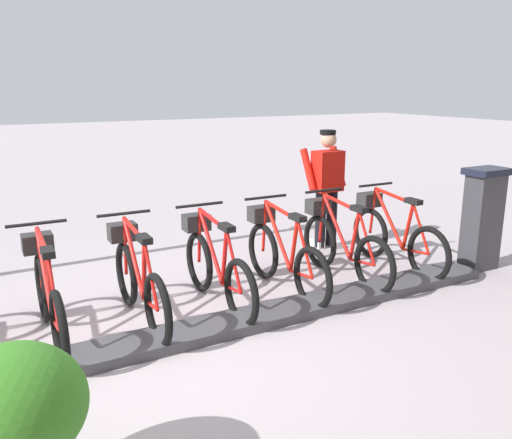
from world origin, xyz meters
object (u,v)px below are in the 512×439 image
Objects in this scene: bike_docked_5 at (48,295)px; bike_docked_0 at (394,234)px; payment_kiosk at (482,217)px; bike_docked_2 at (282,254)px; planter_bush at (15,424)px; bike_docked_1 at (342,243)px; worker_near_rack at (327,185)px; bike_docked_4 at (138,279)px; bike_docked_3 at (215,265)px.

bike_docked_0 is at bearing -90.00° from bike_docked_5.
payment_kiosk is 2.63m from bike_docked_2.
payment_kiosk is 5.69m from planter_bush.
bike_docked_0 and bike_docked_1 have the same top height.
bike_docked_5 is 1.04× the size of worker_near_rack.
bike_docked_5 is (0.00, 0.83, 0.00)m from bike_docked_4.
bike_docked_2 is at bearing -90.00° from bike_docked_3.
bike_docked_4 is (0.00, 1.65, 0.00)m from bike_docked_2.
bike_docked_0 is 1.04× the size of worker_near_rack.
bike_docked_3 is (0.00, 1.65, 0.00)m from bike_docked_1.
payment_kiosk is 0.74× the size of bike_docked_4.
payment_kiosk reaches higher than bike_docked_4.
bike_docked_0 is 1.00× the size of bike_docked_3.
bike_docked_0 is 0.83m from bike_docked_1.
bike_docked_1 is 4.29m from planter_bush.
bike_docked_5 is at bearing 83.52° from payment_kiosk.
payment_kiosk is at bearing -108.29° from bike_docked_1.
bike_docked_4 is at bearing -31.42° from planter_bush.
bike_docked_0 is 4.13m from bike_docked_5.
payment_kiosk is 0.74× the size of bike_docked_2.
bike_docked_5 is 1.77× the size of planter_bush.
planter_bush is at bearing 105.46° from payment_kiosk.
bike_docked_3 is at bearing 90.00° from bike_docked_2.
bike_docked_1 reaches higher than planter_bush.
payment_kiosk is at bearing -97.74° from bike_docked_4.
bike_docked_4 is 2.45m from planter_bush.
bike_docked_3 is at bearing 90.00° from bike_docked_1.
planter_bush is (-2.09, 1.28, 0.11)m from bike_docked_4.
worker_near_rack is (1.11, -0.58, 0.48)m from bike_docked_1.
bike_docked_2 is 3.60m from planter_bush.
bike_docked_4 is 1.04× the size of worker_near_rack.
planter_bush is (-1.52, 5.48, -0.12)m from payment_kiosk.
bike_docked_2 is 1.04× the size of worker_near_rack.
bike_docked_1 is 1.00× the size of bike_docked_5.
payment_kiosk is 2.05m from worker_near_rack.
bike_docked_0 is 1.65m from bike_docked_2.
bike_docked_4 is (0.00, 3.30, 0.00)m from bike_docked_0.
worker_near_rack is at bearing -27.51° from bike_docked_1.
bike_docked_0 is 1.00× the size of bike_docked_5.
worker_near_rack is at bearing 12.45° from bike_docked_0.
bike_docked_1 is (0.57, 1.73, -0.24)m from payment_kiosk.
bike_docked_4 is at bearing 110.01° from worker_near_rack.
bike_docked_3 reaches higher than planter_bush.
bike_docked_1 is at bearing 152.49° from worker_near_rack.
bike_docked_1 is 1.00× the size of bike_docked_4.
bike_docked_4 is 1.00× the size of bike_docked_5.
bike_docked_1 and bike_docked_3 have the same top height.
bike_docked_5 reaches higher than planter_bush.
payment_kiosk reaches higher than planter_bush.
bike_docked_0 and bike_docked_2 have the same top height.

